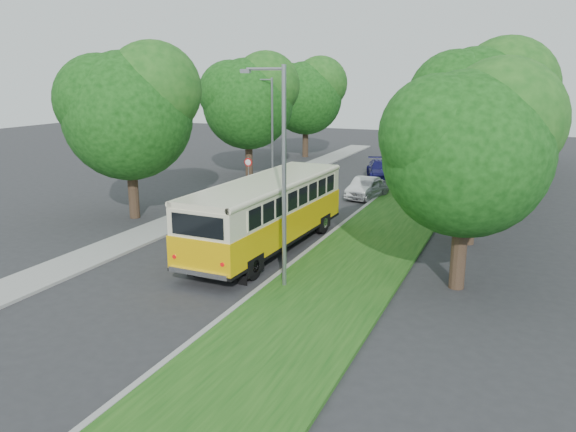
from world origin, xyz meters
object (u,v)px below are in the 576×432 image
at_px(car_grey, 410,157).
at_px(lamppost_near, 282,171).
at_px(car_silver, 368,188).
at_px(car_white, 364,187).
at_px(car_blue, 382,170).
at_px(vintage_bus, 267,215).
at_px(lamppost_far, 271,127).

bearing_deg(car_grey, lamppost_near, -92.30).
height_order(car_silver, car_white, car_silver).
distance_m(car_white, car_grey, 14.62).
bearing_deg(car_white, car_blue, 97.68).
relative_size(car_white, car_blue, 0.77).
xyz_separation_m(car_white, car_blue, (-0.49, 6.65, 0.09)).
xyz_separation_m(lamppost_near, vintage_bus, (-2.43, 3.96, -2.74)).
bearing_deg(car_grey, car_blue, -98.99).
distance_m(lamppost_near, car_grey, 31.55).
bearing_deg(car_silver, lamppost_far, 179.54).
bearing_deg(lamppost_far, car_white, -13.72).
xyz_separation_m(lamppost_far, car_blue, (6.93, 4.84, -3.39)).
height_order(car_white, car_blue, car_blue).
bearing_deg(lamppost_near, car_white, 95.09).
relative_size(car_white, car_grey, 0.75).
height_order(car_blue, car_grey, car_blue).
distance_m(lamppost_far, car_grey, 15.22).
bearing_deg(car_white, car_grey, 93.12).
height_order(car_silver, car_grey, car_grey).
distance_m(vintage_bus, car_white, 12.80).
bearing_deg(car_white, lamppost_near, -81.47).
height_order(lamppost_near, car_silver, lamppost_near).
distance_m(vintage_bus, car_grey, 27.38).
bearing_deg(car_blue, car_grey, 67.00).
distance_m(car_silver, car_grey, 14.82).
distance_m(lamppost_far, car_silver, 8.68).
height_order(lamppost_far, car_white, lamppost_far).
xyz_separation_m(car_silver, car_grey, (-0.20, 14.82, 0.08)).
xyz_separation_m(lamppost_near, lamppost_far, (-8.91, 18.50, -0.25)).
relative_size(car_blue, car_grey, 0.97).
relative_size(lamppost_near, vintage_bus, 0.73).
bearing_deg(car_grey, car_silver, -94.10).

